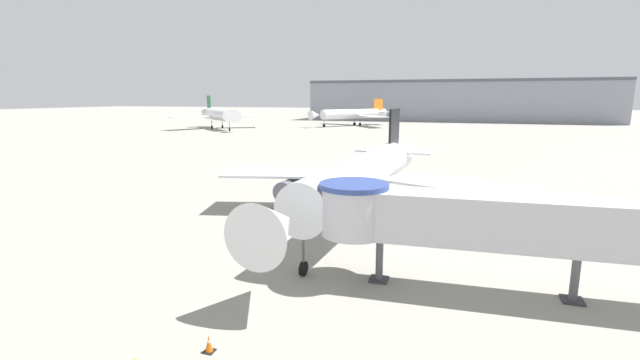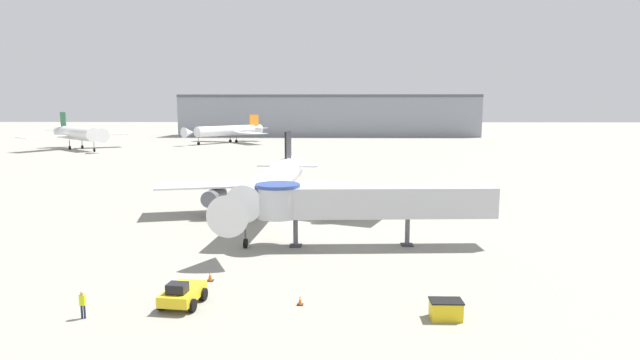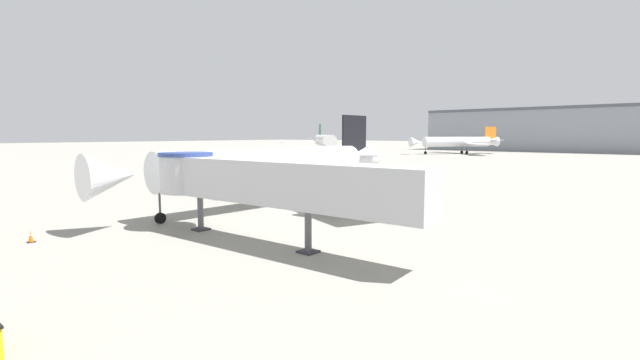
{
  "view_description": "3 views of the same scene",
  "coord_description": "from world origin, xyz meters",
  "px_view_note": "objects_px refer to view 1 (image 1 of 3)",
  "views": [
    {
      "loc": [
        4.94,
        -34.97,
        10.79
      ],
      "look_at": [
        -5.86,
        -1.8,
        4.04
      ],
      "focal_mm": 24.0,
      "sensor_mm": 36.0,
      "label": 1
    },
    {
      "loc": [
        4.39,
        -55.94,
        12.74
      ],
      "look_at": [
        2.77,
        1.54,
        4.43
      ],
      "focal_mm": 28.0,
      "sensor_mm": 36.0,
      "label": 2
    },
    {
      "loc": [
        28.29,
        -29.76,
        7.25
      ],
      "look_at": [
        2.32,
        1.4,
        2.92
      ],
      "focal_mm": 24.0,
      "sensor_mm": 36.0,
      "label": 3
    }
  ],
  "objects_px": {
    "traffic_cone_near_nose": "(209,344)",
    "background_jet_green_tail": "(218,114)",
    "background_jet_orange_tail": "(353,114)",
    "main_airplane": "(362,177)",
    "jet_bridge": "(490,220)"
  },
  "relations": [
    {
      "from": "traffic_cone_near_nose",
      "to": "jet_bridge",
      "type": "bearing_deg",
      "value": 40.46
    },
    {
      "from": "main_airplane",
      "to": "background_jet_orange_tail",
      "type": "bearing_deg",
      "value": 108.06
    },
    {
      "from": "main_airplane",
      "to": "jet_bridge",
      "type": "xyz_separation_m",
      "value": [
        9.63,
        -11.46,
        0.15
      ]
    },
    {
      "from": "traffic_cone_near_nose",
      "to": "background_jet_green_tail",
      "type": "bearing_deg",
      "value": 120.93
    },
    {
      "from": "background_jet_orange_tail",
      "to": "background_jet_green_tail",
      "type": "bearing_deg",
      "value": -106.01
    },
    {
      "from": "jet_bridge",
      "to": "background_jet_green_tail",
      "type": "bearing_deg",
      "value": 124.27
    },
    {
      "from": "background_jet_orange_tail",
      "to": "background_jet_green_tail",
      "type": "height_order",
      "value": "background_jet_green_tail"
    },
    {
      "from": "traffic_cone_near_nose",
      "to": "background_jet_green_tail",
      "type": "height_order",
      "value": "background_jet_green_tail"
    },
    {
      "from": "background_jet_green_tail",
      "to": "background_jet_orange_tail",
      "type": "bearing_deg",
      "value": -9.51
    },
    {
      "from": "traffic_cone_near_nose",
      "to": "background_jet_green_tail",
      "type": "xyz_separation_m",
      "value": [
        -69.89,
        116.63,
        4.64
      ]
    },
    {
      "from": "jet_bridge",
      "to": "background_jet_green_tail",
      "type": "height_order",
      "value": "background_jet_green_tail"
    },
    {
      "from": "traffic_cone_near_nose",
      "to": "background_jet_orange_tail",
      "type": "bearing_deg",
      "value": 101.43
    },
    {
      "from": "main_airplane",
      "to": "jet_bridge",
      "type": "distance_m",
      "value": 14.97
    },
    {
      "from": "main_airplane",
      "to": "traffic_cone_near_nose",
      "type": "distance_m",
      "value": 21.73
    },
    {
      "from": "traffic_cone_near_nose",
      "to": "background_jet_orange_tail",
      "type": "height_order",
      "value": "background_jet_orange_tail"
    }
  ]
}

